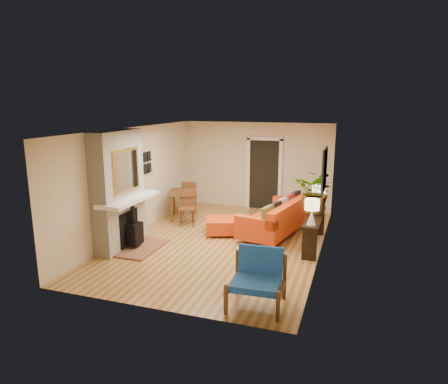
% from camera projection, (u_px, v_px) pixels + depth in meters
% --- Properties ---
extents(room_shell, '(6.50, 6.50, 6.50)m').
position_uv_depth(room_shell, '(272.00, 172.00, 11.27)').
color(room_shell, tan).
rests_on(room_shell, ground).
extents(fireplace, '(1.09, 1.68, 2.60)m').
position_uv_depth(fireplace, '(120.00, 193.00, 8.73)').
color(fireplace, white).
rests_on(fireplace, ground).
extents(sofa, '(1.47, 2.50, 0.92)m').
position_uv_depth(sofa, '(278.00, 218.00, 9.79)').
color(sofa, silver).
rests_on(sofa, ground).
extents(ottoman, '(0.99, 0.99, 0.39)m').
position_uv_depth(ottoman, '(222.00, 225.00, 9.83)').
color(ottoman, silver).
rests_on(ottoman, ground).
extents(blue_chair, '(0.90, 0.88, 0.90)m').
position_uv_depth(blue_chair, '(258.00, 275.00, 6.39)').
color(blue_chair, brown).
rests_on(blue_chair, ground).
extents(dining_table, '(1.16, 1.78, 0.94)m').
position_uv_depth(dining_table, '(185.00, 197.00, 11.06)').
color(dining_table, brown).
rests_on(dining_table, ground).
extents(console_table, '(0.34, 1.85, 0.72)m').
position_uv_depth(console_table, '(315.00, 222.00, 8.88)').
color(console_table, black).
rests_on(console_table, ground).
extents(lamp_near, '(0.30, 0.30, 0.54)m').
position_uv_depth(lamp_near, '(312.00, 209.00, 8.12)').
color(lamp_near, white).
rests_on(lamp_near, console_table).
extents(lamp_far, '(0.30, 0.30, 0.54)m').
position_uv_depth(lamp_far, '(319.00, 194.00, 9.38)').
color(lamp_far, white).
rests_on(lamp_far, console_table).
extents(houseplant, '(1.08, 1.00, 1.00)m').
position_uv_depth(houseplant, '(317.00, 192.00, 8.93)').
color(houseplant, '#1E5919').
rests_on(houseplant, console_table).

